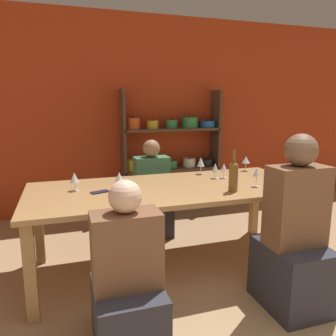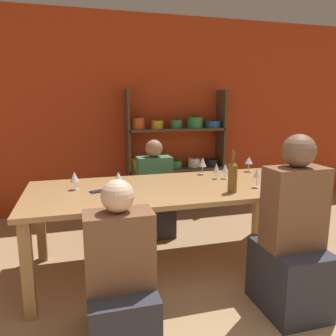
{
  "view_description": "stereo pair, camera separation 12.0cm",
  "coord_description": "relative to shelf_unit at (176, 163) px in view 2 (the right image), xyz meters",
  "views": [
    {
      "loc": [
        -0.96,
        -0.75,
        1.51
      ],
      "look_at": [
        -0.05,
        2.06,
        0.92
      ],
      "focal_mm": 35.0,
      "sensor_mm": 36.0,
      "label": 1
    },
    {
      "loc": [
        -0.84,
        -0.78,
        1.51
      ],
      "look_at": [
        -0.05,
        2.06,
        0.92
      ],
      "focal_mm": 35.0,
      "sensor_mm": 36.0,
      "label": 2
    }
  ],
  "objects": [
    {
      "name": "cell_phone",
      "position": [
        -1.19,
        -1.68,
        0.11
      ],
      "size": [
        0.16,
        0.11,
        0.01
      ],
      "color": "#1E2338",
      "rests_on": "dining_table"
    },
    {
      "name": "person_near_a",
      "position": [
        0.11,
        -2.52,
        -0.19
      ],
      "size": [
        0.42,
        0.52,
        1.3
      ],
      "color": "#2D2D38",
      "rests_on": "ground_plane"
    },
    {
      "name": "shelf_unit",
      "position": [
        0.0,
        0.0,
        0.0
      ],
      "size": [
        1.41,
        0.3,
        1.7
      ],
      "color": "#4C3828",
      "rests_on": "ground_plane"
    },
    {
      "name": "wine_glass_white_a",
      "position": [
        0.05,
        -1.51,
        0.21
      ],
      "size": [
        0.07,
        0.07,
        0.15
      ],
      "color": "white",
      "rests_on": "dining_table"
    },
    {
      "name": "wine_bottle_green",
      "position": [
        -0.11,
        -1.99,
        0.25
      ],
      "size": [
        0.08,
        0.08,
        0.35
      ],
      "color": "brown",
      "rests_on": "dining_table"
    },
    {
      "name": "wine_glass_white_b",
      "position": [
        -1.38,
        -1.56,
        0.22
      ],
      "size": [
        0.08,
        0.08,
        0.16
      ],
      "color": "white",
      "rests_on": "dining_table"
    },
    {
      "name": "wine_glass_red_a",
      "position": [
        0.51,
        -1.91,
        0.23
      ],
      "size": [
        0.07,
        0.07,
        0.16
      ],
      "color": "white",
      "rests_on": "dining_table"
    },
    {
      "name": "wine_glass_white_c",
      "position": [
        0.45,
        -1.26,
        0.23
      ],
      "size": [
        0.08,
        0.08,
        0.16
      ],
      "color": "white",
      "rests_on": "dining_table"
    },
    {
      "name": "wine_glass_empty_a",
      "position": [
        -0.04,
        -1.5,
        0.21
      ],
      "size": [
        0.07,
        0.07,
        0.16
      ],
      "color": "white",
      "rests_on": "dining_table"
    },
    {
      "name": "dining_table",
      "position": [
        -0.55,
        -1.67,
        0.03
      ],
      "size": [
        2.5,
        1.09,
        0.77
      ],
      "color": "#AD7F4C",
      "rests_on": "ground_plane"
    },
    {
      "name": "person_near_b",
      "position": [
        -1.13,
        -2.56,
        -0.28
      ],
      "size": [
        0.41,
        0.52,
        1.07
      ],
      "color": "#2D2D38",
      "rests_on": "ground_plane"
    },
    {
      "name": "wall_back_red",
      "position": [
        -0.5,
        0.2,
        0.68
      ],
      "size": [
        8.8,
        0.06,
        2.7
      ],
      "color": "#B23819",
      "rests_on": "ground_plane"
    },
    {
      "name": "wine_glass_red_b",
      "position": [
        0.17,
        -1.91,
        0.23
      ],
      "size": [
        0.06,
        0.06,
        0.17
      ],
      "color": "white",
      "rests_on": "dining_table"
    },
    {
      "name": "wine_glass_red_d",
      "position": [
        -0.09,
        -1.27,
        0.23
      ],
      "size": [
        0.08,
        0.08,
        0.18
      ],
      "color": "white",
      "rests_on": "dining_table"
    },
    {
      "name": "person_far_a",
      "position": [
        -0.51,
        -0.83,
        -0.27
      ],
      "size": [
        0.39,
        0.49,
        1.11
      ],
      "rotation": [
        0.0,
        0.0,
        3.14
      ],
      "color": "#2D2D38",
      "rests_on": "ground_plane"
    },
    {
      "name": "wine_glass_red_c",
      "position": [
        -1.02,
        -1.68,
        0.22
      ],
      "size": [
        0.07,
        0.07,
        0.16
      ],
      "color": "white",
      "rests_on": "dining_table"
    }
  ]
}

